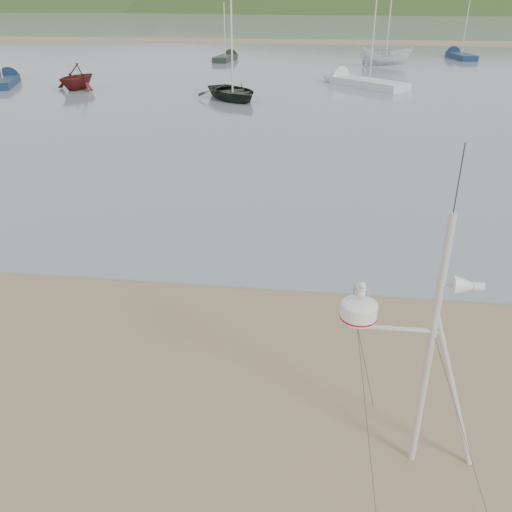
# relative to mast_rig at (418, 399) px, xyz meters

# --- Properties ---
(ground) EXTENTS (560.00, 560.00, 0.00)m
(ground) POSITION_rel_mast_rig_xyz_m (-4.49, 0.52, -1.08)
(ground) COLOR #8B7250
(ground) RESTS_ON ground
(water) EXTENTS (560.00, 256.00, 0.04)m
(water) POSITION_rel_mast_rig_xyz_m (-4.49, 132.52, -1.06)
(water) COLOR gray
(water) RESTS_ON ground
(sandbar) EXTENTS (560.00, 7.00, 0.07)m
(sandbar) POSITION_rel_mast_rig_xyz_m (-4.49, 70.52, -1.01)
(sandbar) COLOR #8B7250
(sandbar) RESTS_ON water
(hill_ridge) EXTENTS (620.00, 180.00, 80.00)m
(hill_ridge) POSITION_rel_mast_rig_xyz_m (14.02, 235.52, -20.78)
(hill_ridge) COLOR #263D19
(hill_ridge) RESTS_ON ground
(mast_rig) EXTENTS (1.98, 2.12, 4.47)m
(mast_rig) POSITION_rel_mast_rig_xyz_m (0.00, 0.00, 0.00)
(mast_rig) COLOR beige
(mast_rig) RESTS_ON ground
(boat_dark) EXTENTS (3.16, 2.70, 4.55)m
(boat_dark) POSITION_rel_mast_rig_xyz_m (-7.06, 27.26, 1.23)
(boat_dark) COLOR black
(boat_dark) RESTS_ON water
(boat_red) EXTENTS (3.12, 2.40, 3.19)m
(boat_red) POSITION_rel_mast_rig_xyz_m (-17.93, 29.69, 0.56)
(boat_red) COLOR #561513
(boat_red) RESTS_ON water
(boat_white) EXTENTS (1.85, 1.81, 4.45)m
(boat_white) POSITION_rel_mast_rig_xyz_m (3.38, 44.54, 1.19)
(boat_white) COLOR silver
(boat_white) RESTS_ON water
(sailboat_blue_near) EXTENTS (3.50, 6.33, 6.17)m
(sailboat_blue_near) POSITION_rel_mast_rig_xyz_m (-24.25, 32.06, -0.78)
(sailboat_blue_near) COLOR #132442
(sailboat_blue_near) RESTS_ON ground
(sailboat_white_near) EXTENTS (6.53, 6.43, 7.31)m
(sailboat_white_near) POSITION_rel_mast_rig_xyz_m (-0.05, 34.54, -0.78)
(sailboat_white_near) COLOR silver
(sailboat_white_near) RESTS_ON ground
(sailboat_dark_mid) EXTENTS (1.92, 5.56, 5.47)m
(sailboat_dark_mid) POSITION_rel_mast_rig_xyz_m (-11.03, 48.70, -0.78)
(sailboat_dark_mid) COLOR black
(sailboat_dark_mid) RESTS_ON ground
(sailboat_blue_far) EXTENTS (2.52, 6.41, 6.23)m
(sailboat_blue_far) POSITION_rel_mast_rig_xyz_m (11.02, 53.61, -0.78)
(sailboat_blue_far) COLOR #132442
(sailboat_blue_far) RESTS_ON ground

